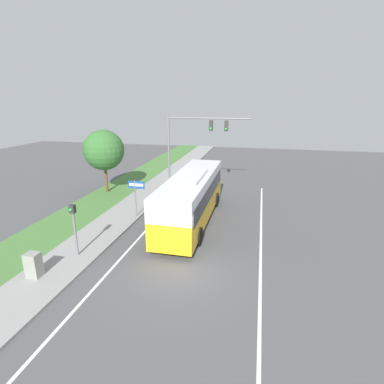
% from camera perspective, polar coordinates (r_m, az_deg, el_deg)
% --- Properties ---
extents(ground_plane, '(80.00, 80.00, 0.00)m').
position_cam_1_polar(ground_plane, '(15.51, -0.91, -13.92)').
color(ground_plane, '#4C4C4F').
extents(sidewalk, '(2.80, 80.00, 0.12)m').
position_cam_1_polar(sidewalk, '(17.82, -21.03, -10.57)').
color(sidewalk, gray).
rests_on(sidewalk, ground_plane).
extents(grass_verge, '(3.60, 80.00, 0.10)m').
position_cam_1_polar(grass_verge, '(19.70, -28.91, -8.97)').
color(grass_verge, '#477538').
rests_on(grass_verge, ground_plane).
extents(lane_divider_near, '(0.14, 30.00, 0.01)m').
position_cam_1_polar(lane_divider_near, '(16.63, -13.34, -12.13)').
color(lane_divider_near, silver).
rests_on(lane_divider_near, ground_plane).
extents(lane_divider_far, '(0.14, 30.00, 0.01)m').
position_cam_1_polar(lane_divider_far, '(15.19, 12.89, -15.13)').
color(lane_divider_far, silver).
rests_on(lane_divider_far, ground_plane).
extents(bus, '(2.63, 10.90, 3.49)m').
position_cam_1_polar(bus, '(20.08, -0.02, -0.57)').
color(bus, gold).
rests_on(bus, ground_plane).
extents(signal_gantry, '(7.45, 0.41, 6.72)m').
position_cam_1_polar(signal_gantry, '(27.30, 0.10, 10.51)').
color(signal_gantry, slate).
rests_on(signal_gantry, ground_plane).
extents(pedestrian_signal, '(0.28, 0.34, 2.94)m').
position_cam_1_polar(pedestrian_signal, '(16.59, -21.57, -5.31)').
color(pedestrian_signal, slate).
rests_on(pedestrian_signal, ground_plane).
extents(street_sign, '(1.18, 0.08, 2.74)m').
position_cam_1_polar(street_sign, '(21.05, -10.63, 0.09)').
color(street_sign, slate).
rests_on(street_sign, ground_plane).
extents(utility_cabinet, '(0.64, 0.53, 1.17)m').
position_cam_1_polar(utility_cabinet, '(16.00, -27.97, -12.17)').
color(utility_cabinet, gray).
rests_on(utility_cabinet, sidewalk).
extents(roadside_tree, '(3.49, 3.49, 5.49)m').
position_cam_1_polar(roadside_tree, '(27.19, -16.45, 7.64)').
color(roadside_tree, brown).
rests_on(roadside_tree, grass_verge).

